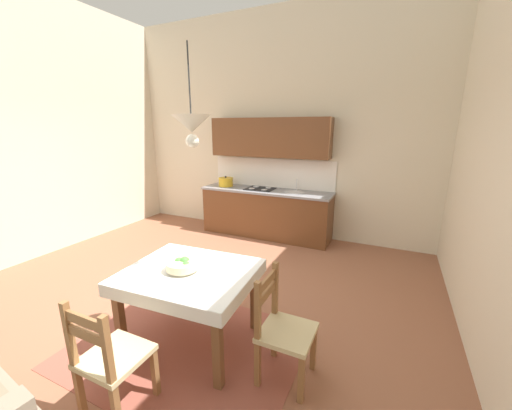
% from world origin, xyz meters
% --- Properties ---
extents(ground_plane, '(6.46, 6.13, 0.10)m').
position_xyz_m(ground_plane, '(0.00, 0.00, -0.05)').
color(ground_plane, '#935B42').
extents(wall_back, '(6.46, 0.12, 4.07)m').
position_xyz_m(wall_back, '(0.00, 2.83, 2.04)').
color(wall_back, beige).
rests_on(wall_back, ground_plane).
extents(wall_left, '(0.12, 6.13, 4.07)m').
position_xyz_m(wall_left, '(-2.99, 0.00, 2.04)').
color(wall_left, beige).
rests_on(wall_left, ground_plane).
extents(area_rug, '(2.10, 1.60, 0.01)m').
position_xyz_m(area_rug, '(0.53, -0.67, 0.00)').
color(area_rug, '#974E3F').
rests_on(area_rug, ground_plane).
extents(kitchen_cabinetry, '(2.48, 0.63, 2.20)m').
position_xyz_m(kitchen_cabinetry, '(0.00, 2.50, 0.86)').
color(kitchen_cabinetry, brown).
rests_on(kitchen_cabinetry, ground_plane).
extents(dining_table, '(1.23, 1.05, 0.75)m').
position_xyz_m(dining_table, '(0.53, -0.57, 0.62)').
color(dining_table, brown).
rests_on(dining_table, ground_plane).
extents(dining_chair_window_side, '(0.42, 0.42, 0.93)m').
position_xyz_m(dining_chair_window_side, '(1.46, -0.61, 0.44)').
color(dining_chair_window_side, '#D1BC89').
rests_on(dining_chair_window_side, ground_plane).
extents(dining_chair_camera_side, '(0.42, 0.42, 0.93)m').
position_xyz_m(dining_chair_camera_side, '(0.46, -1.42, 0.44)').
color(dining_chair_camera_side, '#D1BC89').
rests_on(dining_chair_camera_side, ground_plane).
extents(fruit_bowl, '(0.30, 0.30, 0.12)m').
position_xyz_m(fruit_bowl, '(0.48, -0.60, 0.81)').
color(fruit_bowl, beige).
rests_on(fruit_bowl, dining_table).
extents(pendant_lamp, '(0.32, 0.32, 0.80)m').
position_xyz_m(pendant_lamp, '(0.61, -0.54, 2.05)').
color(pendant_lamp, black).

